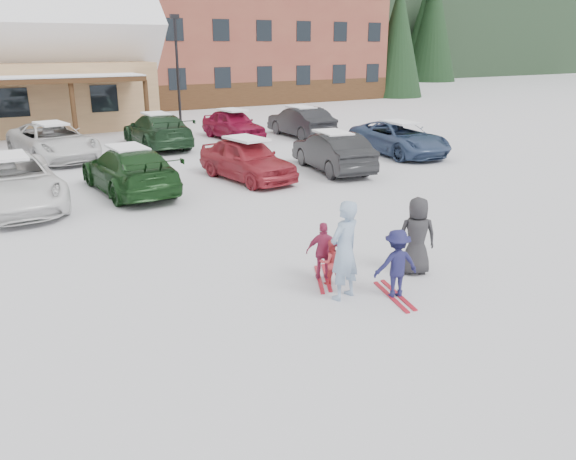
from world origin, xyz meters
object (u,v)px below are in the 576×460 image
parked_car_5 (332,152)px  parked_car_13 (301,122)px  lamp_post (177,63)px  parked_car_3 (129,170)px  toddler_red (331,262)px  parked_car_12 (233,124)px  child_navy (396,264)px  parked_car_6 (399,138)px  adult_skier (344,250)px  parked_car_2 (11,182)px  bystander_dark (417,236)px  child_magenta (324,251)px  parked_car_10 (53,141)px  parked_car_4 (247,159)px  parked_car_11 (157,130)px

parked_car_5 → parked_car_13: bearing=-104.4°
lamp_post → parked_car_3: bearing=-115.7°
toddler_red → parked_car_12: 18.39m
child_navy → parked_car_6: parked_car_6 is taller
adult_skier → parked_car_13: (9.56, 16.86, -0.19)m
toddler_red → parked_car_2: parked_car_2 is taller
child_navy → lamp_post: bearing=-86.7°
bystander_dark → parked_car_2: bystander_dark is taller
adult_skier → parked_car_6: 14.92m
adult_skier → parked_car_3: (-1.19, 9.91, -0.22)m
toddler_red → parked_car_2: bearing=-49.0°
adult_skier → child_magenta: (0.17, 0.92, -0.35)m
parked_car_6 → parked_car_13: (-1.02, 6.34, 0.06)m
parked_car_12 → parked_car_2: bearing=-147.8°
lamp_post → toddler_red: 25.32m
bystander_dark → parked_car_5: bystander_dark is taller
adult_skier → child_navy: adult_skier is taller
toddler_red → parked_car_10: 16.46m
parked_car_13 → bystander_dark: bearing=67.1°
adult_skier → parked_car_6: bearing=-150.1°
child_navy → parked_car_4: bearing=-86.1°
parked_car_12 → bystander_dark: bearing=-108.0°
parked_car_3 → parked_car_13: parked_car_13 is taller
parked_car_6 → toddler_red: bearing=-132.5°
child_navy → bystander_dark: bearing=-133.8°
parked_car_4 → parked_car_10: size_ratio=0.80×
lamp_post → parked_car_2: (-10.73, -15.19, -2.73)m
lamp_post → child_magenta: size_ratio=5.16×
parked_car_10 → child_navy: bearing=-88.9°
parked_car_2 → parked_car_6: bearing=2.1°
child_magenta → adult_skier: bearing=107.5°
toddler_red → parked_car_11: bearing=-83.5°
child_navy → parked_car_5: bearing=-103.9°
parked_car_3 → parked_car_12: bearing=-135.1°
parked_car_10 → parked_car_2: bearing=-117.2°
child_navy → parked_car_11: 18.14m
parked_car_10 → parked_car_12: 8.71m
adult_skier → toddler_red: adult_skier is taller
child_magenta → parked_car_6: parked_car_6 is taller
child_navy → parked_car_3: (-2.06, 10.37, 0.07)m
child_magenta → parked_car_13: bearing=-92.4°
parked_car_6 → parked_car_13: size_ratio=1.10×
toddler_red → child_navy: bearing=135.7°
parked_car_5 → toddler_red: bearing=64.2°
lamp_post → parked_car_10: lamp_post is taller
parked_car_5 → child_magenta: bearing=63.4°
parked_car_3 → parked_car_10: size_ratio=0.94×
bystander_dark → parked_car_12: bearing=-74.8°
parked_car_13 → parked_car_2: bearing=27.7°
parked_car_2 → parked_car_12: parked_car_2 is taller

